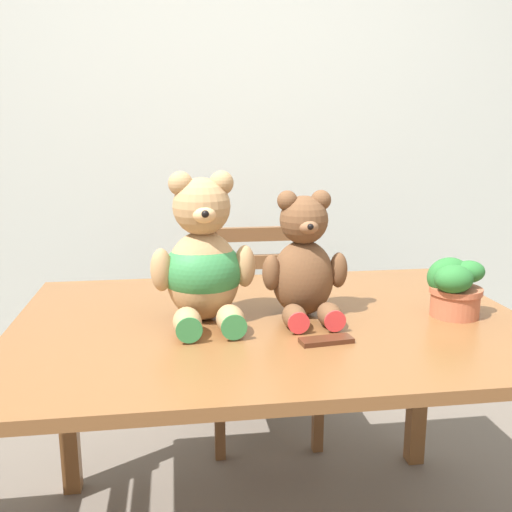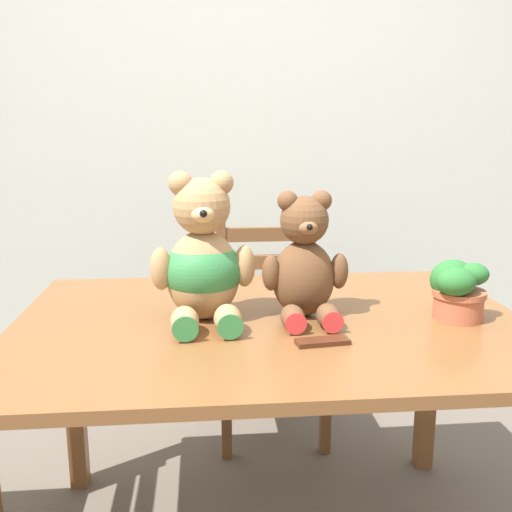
# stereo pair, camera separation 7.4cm
# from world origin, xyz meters

# --- Properties ---
(wall_back) EXTENTS (8.00, 0.04, 2.60)m
(wall_back) POSITION_xyz_m (0.00, 1.84, 1.30)
(wall_back) COLOR silver
(wall_back) RESTS_ON ground_plane
(dining_table) EXTENTS (1.39, 0.98, 0.76)m
(dining_table) POSITION_xyz_m (0.00, 0.49, 0.67)
(dining_table) COLOR brown
(dining_table) RESTS_ON ground_plane
(wooden_chair_behind) EXTENTS (0.43, 0.42, 0.89)m
(wooden_chair_behind) POSITION_xyz_m (0.09, 1.29, 0.46)
(wooden_chair_behind) COLOR brown
(wooden_chair_behind) RESTS_ON ground_plane
(teddy_bear_left) EXTENTS (0.28, 0.29, 0.40)m
(teddy_bear_left) POSITION_xyz_m (-0.18, 0.51, 0.92)
(teddy_bear_left) COLOR tan
(teddy_bear_left) RESTS_ON dining_table
(teddy_bear_right) EXTENTS (0.24, 0.24, 0.35)m
(teddy_bear_right) POSITION_xyz_m (0.09, 0.50, 0.91)
(teddy_bear_right) COLOR brown
(teddy_bear_right) RESTS_ON dining_table
(potted_plant) EXTENTS (0.16, 0.15, 0.16)m
(potted_plant) POSITION_xyz_m (0.50, 0.44, 0.85)
(potted_plant) COLOR #B25B3D
(potted_plant) RESTS_ON dining_table
(chocolate_bar) EXTENTS (0.13, 0.06, 0.01)m
(chocolate_bar) POSITION_xyz_m (0.10, 0.29, 0.77)
(chocolate_bar) COLOR #472314
(chocolate_bar) RESTS_ON dining_table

